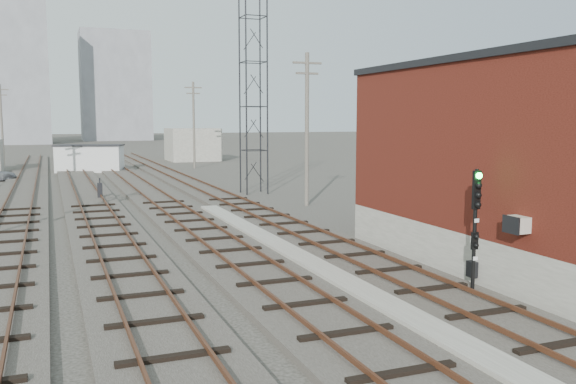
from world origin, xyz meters
TOP-DOWN VIEW (x-y plane):
  - ground at (0.00, 60.00)m, footprint 320.00×320.00m
  - track_right at (2.50, 39.00)m, footprint 3.20×90.00m
  - track_mid_right at (-1.50, 39.00)m, footprint 3.20×90.00m
  - track_mid_left at (-5.50, 39.00)m, footprint 3.20×90.00m
  - track_left at (-9.50, 39.00)m, footprint 3.20×90.00m
  - platform_curb at (0.50, 14.00)m, footprint 0.90×28.00m
  - brick_building at (7.50, 12.00)m, footprint 6.54×12.20m
  - lattice_tower at (5.50, 35.00)m, footprint 1.60×1.60m
  - utility_pole_left_c at (-12.50, 70.00)m, footprint 1.80×0.24m
  - utility_pole_right_a at (6.50, 28.00)m, footprint 1.80×0.24m
  - utility_pole_right_b at (6.50, 58.00)m, footprint 1.80×0.24m
  - apartment_right at (8.00, 150.00)m, footprint 16.00×12.00m
  - shed_right at (9.00, 70.00)m, footprint 6.00×6.00m
  - signal_mast at (3.70, 9.04)m, footprint 0.40×0.40m
  - switch_stand at (-4.82, 35.02)m, footprint 0.34×0.34m
  - site_trailer at (-4.04, 57.30)m, footprint 6.87×4.53m

SIDE VIEW (x-z plane):
  - ground at x=0.00m, z-range 0.00..0.00m
  - track_right at x=2.50m, z-range -0.09..0.30m
  - track_mid_right at x=-1.50m, z-range -0.09..0.30m
  - track_mid_left at x=-5.50m, z-range -0.09..0.30m
  - track_left at x=-9.50m, z-range -0.09..0.30m
  - platform_curb at x=0.50m, z-range 0.00..0.26m
  - switch_stand at x=-4.82m, z-range -0.04..1.29m
  - site_trailer at x=-4.04m, z-range 0.01..2.68m
  - shed_right at x=9.00m, z-range 0.00..4.00m
  - signal_mast at x=3.70m, z-range 0.28..4.01m
  - brick_building at x=7.50m, z-range 0.02..7.24m
  - utility_pole_left_c at x=-12.50m, z-range 0.30..9.30m
  - utility_pole_right_a at x=6.50m, z-range 0.30..9.30m
  - utility_pole_right_b at x=6.50m, z-range 0.30..9.30m
  - lattice_tower at x=5.50m, z-range 0.00..15.00m
  - apartment_right at x=8.00m, z-range 0.00..26.00m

